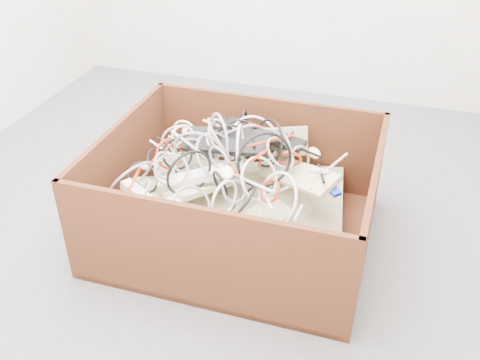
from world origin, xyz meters
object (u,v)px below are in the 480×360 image
(power_strip_left, at_px, (193,178))
(power_strip_right, at_px, (144,199))
(cardboard_box, at_px, (235,212))
(vga_plug, at_px, (335,192))

(power_strip_left, bearing_deg, power_strip_right, -140.92)
(cardboard_box, relative_size, vga_plug, 26.40)
(cardboard_box, xyz_separation_m, power_strip_right, (-0.30, -0.29, 0.21))
(power_strip_right, distance_m, vga_plug, 0.80)
(cardboard_box, relative_size, power_strip_right, 4.64)
(cardboard_box, height_order, vga_plug, cardboard_box)
(cardboard_box, height_order, power_strip_right, cardboard_box)
(cardboard_box, bearing_deg, power_strip_left, -151.03)
(power_strip_left, xyz_separation_m, vga_plug, (0.61, 0.09, -0.01))
(cardboard_box, distance_m, vga_plug, 0.49)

